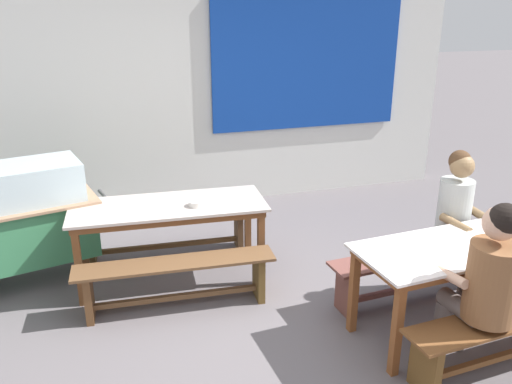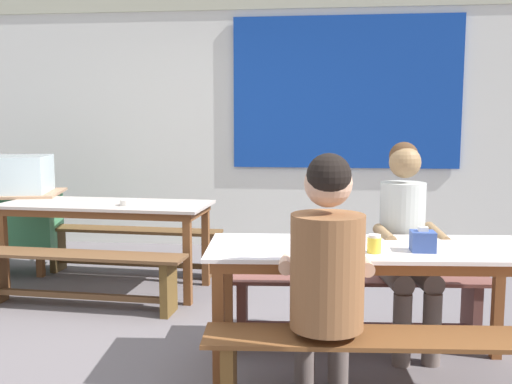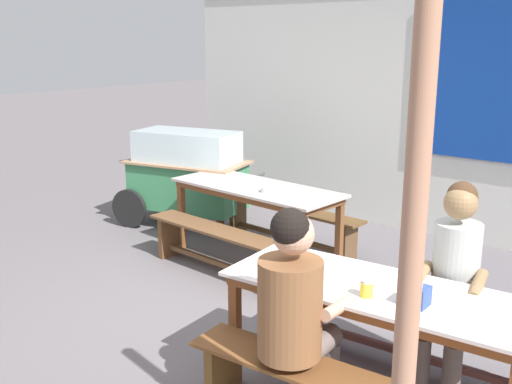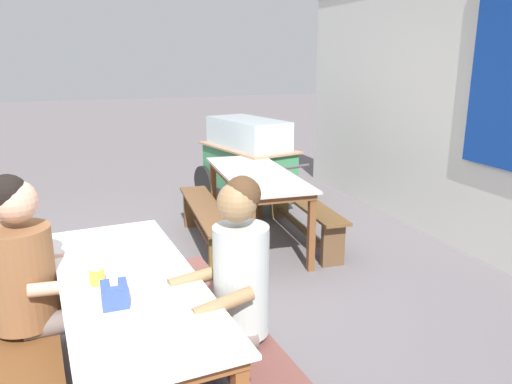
% 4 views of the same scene
% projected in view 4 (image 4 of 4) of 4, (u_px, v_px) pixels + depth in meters
% --- Properties ---
extents(ground_plane, '(40.00, 40.00, 0.00)m').
position_uv_depth(ground_plane, '(170.00, 292.00, 4.08)').
color(ground_plane, '#635C5F').
extents(backdrop_wall, '(6.39, 0.23, 2.86)m').
position_uv_depth(backdrop_wall, '(481.00, 98.00, 4.60)').
color(backdrop_wall, silver).
rests_on(backdrop_wall, ground_plane).
extents(dining_table_far, '(1.79, 0.78, 0.75)m').
position_uv_depth(dining_table_far, '(256.00, 180.00, 4.97)').
color(dining_table_far, '#B9ACA3').
rests_on(dining_table_far, ground_plane).
extents(dining_table_near, '(1.85, 0.81, 0.75)m').
position_uv_depth(dining_table_near, '(130.00, 292.00, 2.59)').
color(dining_table_near, silver).
rests_on(dining_table_near, ground_plane).
extents(bench_far_back, '(1.75, 0.36, 0.44)m').
position_uv_depth(bench_far_back, '(303.00, 211.00, 5.21)').
color(bench_far_back, brown).
rests_on(bench_far_back, ground_plane).
extents(bench_far_front, '(1.68, 0.39, 0.44)m').
position_uv_depth(bench_far_front, '(207.00, 221.00, 4.93)').
color(bench_far_front, brown).
rests_on(bench_far_front, ground_plane).
extents(bench_near_back, '(1.75, 0.42, 0.44)m').
position_uv_depth(bench_near_back, '(223.00, 336.00, 2.90)').
color(bench_near_back, brown).
rests_on(bench_near_back, ground_plane).
extents(bench_near_front, '(1.76, 0.44, 0.44)m').
position_uv_depth(bench_near_front, '(32.00, 382.00, 2.49)').
color(bench_near_front, brown).
rests_on(bench_near_front, ground_plane).
extents(food_cart, '(1.77, 1.05, 1.12)m').
position_uv_depth(food_cart, '(247.00, 157.00, 6.30)').
color(food_cart, '#397F51').
rests_on(food_cart, ground_plane).
extents(person_near_front, '(0.48, 0.54, 1.30)m').
position_uv_depth(person_near_front, '(32.00, 275.00, 2.64)').
color(person_near_front, '#6A5E5A').
rests_on(person_near_front, ground_plane).
extents(person_right_near_table, '(0.44, 0.56, 1.31)m').
position_uv_depth(person_right_near_table, '(228.00, 290.00, 2.50)').
color(person_right_near_table, '#695C56').
rests_on(person_right_near_table, ground_plane).
extents(tissue_box, '(0.13, 0.12, 0.13)m').
position_uv_depth(tissue_box, '(115.00, 294.00, 2.29)').
color(tissue_box, '#334C94').
rests_on(tissue_box, dining_table_near).
extents(condiment_jar, '(0.07, 0.07, 0.10)m').
position_uv_depth(condiment_jar, '(97.00, 275.00, 2.51)').
color(condiment_jar, yellow).
rests_on(condiment_jar, dining_table_near).
extents(soup_bowl, '(0.14, 0.14, 0.05)m').
position_uv_depth(soup_bowl, '(253.00, 176.00, 4.69)').
color(soup_bowl, silver).
rests_on(soup_bowl, dining_table_far).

